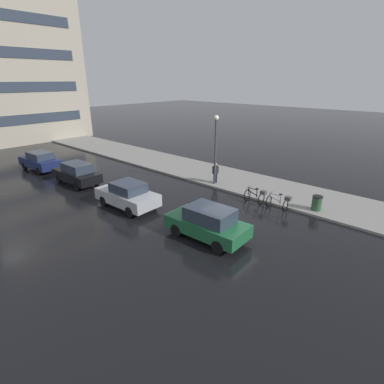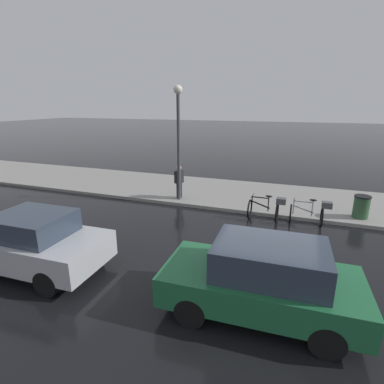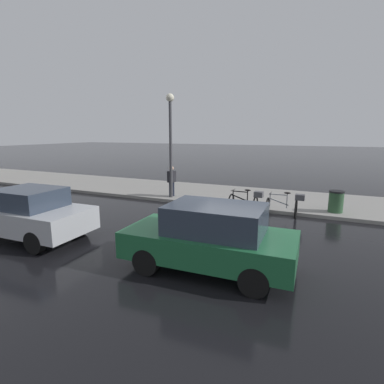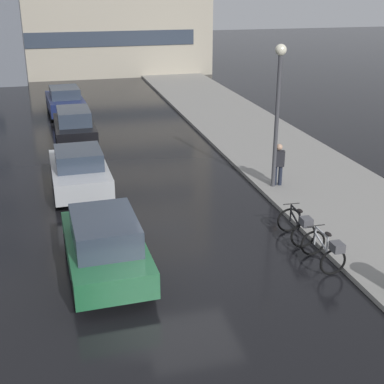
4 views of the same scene
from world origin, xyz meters
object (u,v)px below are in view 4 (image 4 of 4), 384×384
Objects in this scene: car_navy at (65,101)px; streetlamp at (278,99)px; car_green at (105,245)px; car_silver at (79,171)px; bicycle_second at (298,225)px; car_black at (74,126)px; bicycle_nearest at (326,250)px; pedestrian at (278,164)px.

car_navy is 15.24m from streetlamp.
car_green is 5.97m from car_silver.
car_navy is at bearing 108.33° from bicycle_second.
car_silver is 7.22m from streetlamp.
streetlamp is (6.47, -7.77, 2.45)m from car_black.
car_silver is 0.97× the size of car_navy.
pedestrian is at bearing 79.37° from bicycle_nearest.
bicycle_second is at bearing 5.29° from car_green.
car_black is at bearing 129.76° from streetlamp.
car_black is (-5.57, 11.74, 0.31)m from bicycle_second.
pedestrian reaches higher than car_black.
bicycle_nearest is 5.59m from car_green.
car_navy is at bearing 107.04° from bicycle_nearest.
pedestrian is (1.05, 5.60, 0.43)m from bicycle_nearest.
car_green is at bearing -89.43° from car_black.
pedestrian reaches higher than car_silver.
car_silver reaches higher than bicycle_second.
car_silver is 6.28m from car_black.
bicycle_second is 0.27× the size of streetlamp.
car_black is 0.82× the size of streetlamp.
streetlamp is (-0.19, -0.08, 2.33)m from pedestrian.
bicycle_second is 0.33× the size of car_black.
car_green is 2.48× the size of pedestrian.
streetlamp is at bearing -12.68° from car_silver.
pedestrian is 0.33× the size of streetlamp.
streetlamp is (6.34, 4.47, 2.44)m from car_green.
car_black is 5.71m from car_navy.
car_navy is (-0.21, 5.70, -0.01)m from car_black.
streetlamp reaches higher than car_green.
bicycle_nearest is 0.33× the size of car_navy.
bicycle_nearest is at bearing -88.41° from bicycle_second.
bicycle_second is at bearing -105.13° from pedestrian.
streetlamp reaches higher than pedestrian.
car_black is at bearing 90.57° from car_green.
car_navy is 0.83× the size of streetlamp.
car_green is 17.95m from car_navy.
bicycle_nearest is 1.55m from bicycle_second.
car_green is 0.99× the size of car_black.
bicycle_second is at bearing -43.66° from car_silver.
bicycle_nearest is 9.08m from car_silver.
car_green is at bearing -145.16° from pedestrian.
bicycle_second is at bearing 91.59° from bicycle_nearest.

